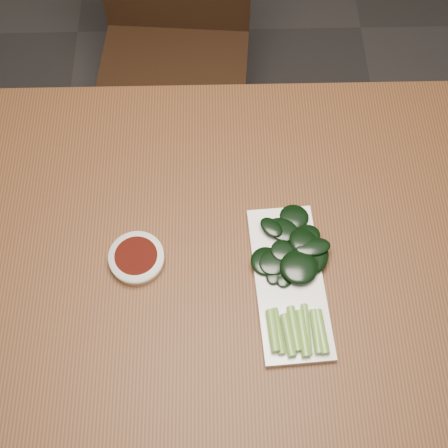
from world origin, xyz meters
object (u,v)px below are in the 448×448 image
gai_lan (296,271)px  table (229,268)px  chair_far (174,45)px  sauce_bowl (137,258)px  serving_plate (289,282)px

gai_lan → table: bearing=155.9°
chair_far → gai_lan: chair_far is taller
chair_far → sauce_bowl: bearing=-87.6°
sauce_bowl → gai_lan: 0.29m
sauce_bowl → serving_plate: 0.28m
sauce_bowl → serving_plate: size_ratio=0.33×
table → gai_lan: gai_lan is taller
table → sauce_bowl: 0.19m
chair_far → sauce_bowl: (-0.03, -0.79, 0.28)m
serving_plate → chair_far: bearing=105.8°
sauce_bowl → serving_plate: (0.27, -0.05, -0.01)m
table → chair_far: chair_far is taller
gai_lan → serving_plate: bearing=-129.2°
table → chair_far: bearing=99.8°
serving_plate → gai_lan: (0.01, 0.01, 0.02)m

